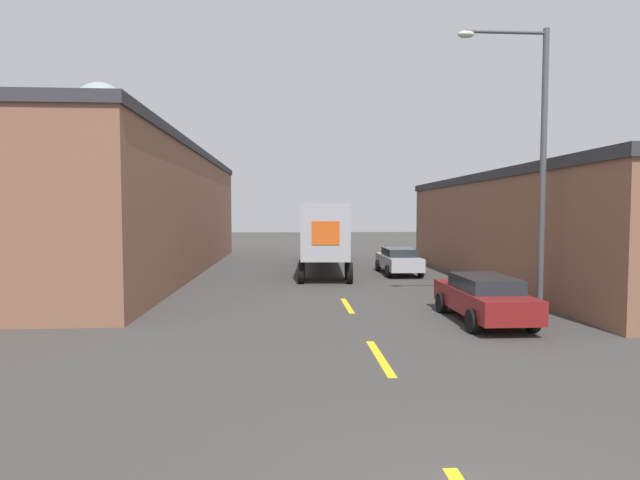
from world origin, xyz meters
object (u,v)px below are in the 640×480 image
Objects in this scene: semi_truck at (324,231)px; street_lamp at (534,151)px; water_tower at (101,113)px; parked_car_right_far at (399,260)px; parked_car_right_mid at (483,297)px.

street_lamp reaches higher than semi_truck.
water_tower reaches higher than street_lamp.
street_lamp is (2.08, -10.78, 4.65)m from parked_car_right_far.
parked_car_right_mid is 0.29× the size of water_tower.
parked_car_right_mid is 43.65m from water_tower.
water_tower is at bearing 139.09° from semi_truck.
water_tower is (-23.89, 22.54, 12.10)m from parked_car_right_far.
semi_truck is 29.87m from water_tower.
water_tower is at bearing 136.67° from parked_car_right_far.
parked_car_right_far is (3.90, -3.02, -1.53)m from semi_truck.
parked_car_right_far is 35.00m from water_tower.
semi_truck reaches higher than parked_car_right_far.
parked_car_right_far is at bearing -43.33° from water_tower.
parked_car_right_mid is 0.49× the size of street_lamp.
parked_car_right_mid is (3.90, -14.96, -1.53)m from semi_truck.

